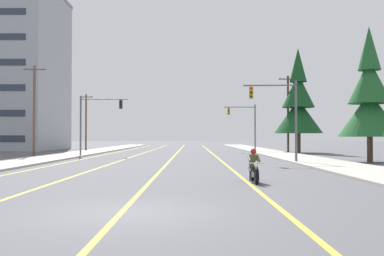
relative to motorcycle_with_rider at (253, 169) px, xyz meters
name	(u,v)px	position (x,y,z in m)	size (l,w,h in m)	color
ground_plane	(126,213)	(-4.34, -7.63, -0.59)	(400.00, 400.00, 0.00)	#515156
lane_stripe_center	(177,152)	(-4.50, 37.37, -0.58)	(0.16, 100.00, 0.01)	yellow
lane_stripe_left	(145,152)	(-8.55, 37.37, -0.58)	(0.16, 100.00, 0.01)	yellow
lane_stripe_right	(210,152)	(-0.27, 37.37, -0.58)	(0.16, 100.00, 0.01)	yellow
lane_stripe_far_left	(115,152)	(-12.28, 37.37, -0.58)	(0.16, 100.00, 0.01)	yellow
sidewalk_kerb_right	(274,153)	(6.90, 32.37, -0.52)	(4.40, 110.00, 0.14)	#ADA89E
sidewalk_kerb_left	(79,153)	(-15.59, 32.37, -0.52)	(4.40, 110.00, 0.14)	#ADA89E
motorcycle_with_rider	(253,169)	(0.00, 0.00, 0.00)	(0.70, 2.19, 1.46)	black
traffic_signal_near_right	(280,109)	(4.03, 14.28, 3.46)	(4.02, 0.41, 6.20)	#56565B
traffic_signal_near_left	(93,116)	(-12.70, 26.60, 3.52)	(4.97, 0.37, 6.20)	#56565B
traffic_signal_mid_right	(245,121)	(4.41, 38.91, 3.47)	(4.18, 0.58, 6.20)	#56565B
utility_pole_left_near	(33,109)	(-18.63, 25.86, 4.23)	(2.29, 0.26, 9.19)	brown
utility_pole_right_far	(287,112)	(9.40, 36.78, 4.46)	(2.33, 0.26, 9.64)	#4C3828
utility_pole_left_far	(85,121)	(-18.96, 49.28, 3.85)	(1.99, 0.26, 8.49)	brown
conifer_tree_right_verge_near	(368,100)	(11.18, 15.51, 4.29)	(4.83, 4.83, 10.63)	#4C3828
conifer_tree_right_verge_far	(297,105)	(10.61, 36.42, 5.42)	(5.95, 5.95, 13.09)	#4C3828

